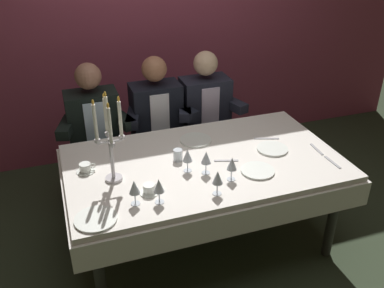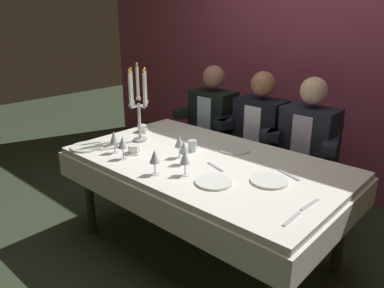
{
  "view_description": "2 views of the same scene",
  "coord_description": "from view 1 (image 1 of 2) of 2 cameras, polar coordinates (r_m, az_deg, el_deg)",
  "views": [
    {
      "loc": [
        -0.91,
        -2.38,
        2.26
      ],
      "look_at": [
        -0.09,
        -0.01,
        0.89
      ],
      "focal_mm": 39.72,
      "sensor_mm": 36.0,
      "label": 1
    },
    {
      "loc": [
        1.54,
        -1.83,
        1.69
      ],
      "look_at": [
        -0.11,
        -0.02,
        0.83
      ],
      "focal_mm": 34.73,
      "sensor_mm": 36.0,
      "label": 2
    }
  ],
  "objects": [
    {
      "name": "ground_plane",
      "position": [
        3.41,
        1.44,
        -12.9
      ],
      "size": [
        12.0,
        12.0,
        0.0
      ],
      "primitive_type": "plane",
      "color": "#2E3A27"
    },
    {
      "name": "back_wall",
      "position": [
        4.24,
        -6.45,
        16.08
      ],
      "size": [
        6.0,
        0.12,
        2.7
      ],
      "primitive_type": "cube",
      "color": "#8F3A50",
      "rests_on": "ground_plane"
    },
    {
      "name": "dining_table",
      "position": [
        3.03,
        1.58,
        -4.08
      ],
      "size": [
        1.94,
        1.14,
        0.74
      ],
      "color": "white",
      "rests_on": "ground_plane"
    },
    {
      "name": "candelabra",
      "position": [
        2.66,
        -10.97,
        0.54
      ],
      "size": [
        0.19,
        0.19,
        0.61
      ],
      "color": "silver",
      "rests_on": "dining_table"
    },
    {
      "name": "dinner_plate_0",
      "position": [
        2.48,
        -12.8,
        -9.81
      ],
      "size": [
        0.24,
        0.24,
        0.01
      ],
      "primitive_type": "cylinder",
      "color": "white",
      "rests_on": "dining_table"
    },
    {
      "name": "dinner_plate_1",
      "position": [
        3.21,
        0.49,
        0.54
      ],
      "size": [
        0.24,
        0.24,
        0.01
      ],
      "primitive_type": "cylinder",
      "color": "white",
      "rests_on": "dining_table"
    },
    {
      "name": "dinner_plate_2",
      "position": [
        3.15,
        10.74,
        -0.63
      ],
      "size": [
        0.23,
        0.23,
        0.01
      ],
      "primitive_type": "cylinder",
      "color": "white",
      "rests_on": "dining_table"
    },
    {
      "name": "dinner_plate_3",
      "position": [
        2.87,
        8.81,
        -3.55
      ],
      "size": [
        0.23,
        0.23,
        0.01
      ],
      "primitive_type": "cylinder",
      "color": "white",
      "rests_on": "dining_table"
    },
    {
      "name": "wine_glass_0",
      "position": [
        2.77,
        1.9,
        -1.91
      ],
      "size": [
        0.07,
        0.07,
        0.16
      ],
      "color": "silver",
      "rests_on": "dining_table"
    },
    {
      "name": "wine_glass_1",
      "position": [
        2.71,
        5.38,
        -2.73
      ],
      "size": [
        0.07,
        0.07,
        0.16
      ],
      "color": "silver",
      "rests_on": "dining_table"
    },
    {
      "name": "wine_glass_2",
      "position": [
        2.79,
        -0.61,
        -1.63
      ],
      "size": [
        0.07,
        0.07,
        0.16
      ],
      "color": "silver",
      "rests_on": "dining_table"
    },
    {
      "name": "wine_glass_3",
      "position": [
        2.57,
        3.45,
        -4.56
      ],
      "size": [
        0.07,
        0.07,
        0.16
      ],
      "color": "silver",
      "rests_on": "dining_table"
    },
    {
      "name": "wine_glass_4",
      "position": [
        2.5,
        -4.47,
        -5.68
      ],
      "size": [
        0.07,
        0.07,
        0.16
      ],
      "color": "silver",
      "rests_on": "dining_table"
    },
    {
      "name": "wine_glass_5",
      "position": [
        2.5,
        -7.75,
        -5.85
      ],
      "size": [
        0.07,
        0.07,
        0.16
      ],
      "color": "silver",
      "rests_on": "dining_table"
    },
    {
      "name": "water_tumbler_0",
      "position": [
        2.95,
        -1.91,
        -1.49
      ],
      "size": [
        0.06,
        0.06,
        0.08
      ],
      "primitive_type": "cylinder",
      "color": "silver",
      "rests_on": "dining_table"
    },
    {
      "name": "coffee_cup_0",
      "position": [
        2.91,
        -14.11,
        -3.16
      ],
      "size": [
        0.13,
        0.12,
        0.06
      ],
      "color": "white",
      "rests_on": "dining_table"
    },
    {
      "name": "coffee_cup_1",
      "position": [
        2.64,
        -5.74,
        -6.04
      ],
      "size": [
        0.13,
        0.12,
        0.06
      ],
      "color": "white",
      "rests_on": "dining_table"
    },
    {
      "name": "knife_0",
      "position": [
        3.29,
        9.97,
        0.74
      ],
      "size": [
        0.19,
        0.08,
        0.01
      ],
      "primitive_type": "cube",
      "rotation": [
        0.0,
        0.0,
        -0.34
      ],
      "color": "#B7B7BC",
      "rests_on": "dining_table"
    },
    {
      "name": "fork_1",
      "position": [
        2.97,
        4.61,
        -2.24
      ],
      "size": [
        0.17,
        0.07,
        0.01
      ],
      "primitive_type": "cube",
      "rotation": [
        0.0,
        0.0,
        -0.31
      ],
      "color": "#B7B7BC",
      "rests_on": "dining_table"
    },
    {
      "name": "spoon_2",
      "position": [
        3.23,
        16.39,
        -0.67
      ],
      "size": [
        0.03,
        0.17,
        0.01
      ],
      "primitive_type": "cube",
      "rotation": [
        0.0,
        0.0,
        1.5
      ],
      "color": "#B7B7BC",
      "rests_on": "dining_table"
    },
    {
      "name": "fork_3",
      "position": [
        3.1,
        18.35,
        -2.33
      ],
      "size": [
        0.02,
        0.17,
        0.01
      ],
      "primitive_type": "cube",
      "rotation": [
        0.0,
        0.0,
        1.6
      ],
      "color": "#B7B7BC",
      "rests_on": "dining_table"
    },
    {
      "name": "seated_diner_0",
      "position": [
        3.62,
        -13.09,
        2.92
      ],
      "size": [
        0.63,
        0.48,
        1.24
      ],
      "color": "#2A2A26",
      "rests_on": "ground_plane"
    },
    {
      "name": "seated_diner_1",
      "position": [
        3.7,
        -4.86,
        4.16
      ],
      "size": [
        0.63,
        0.48,
        1.24
      ],
      "color": "#2A2A26",
      "rests_on": "ground_plane"
    },
    {
      "name": "seated_diner_2",
      "position": [
        3.82,
        1.71,
        5.09
      ],
      "size": [
        0.63,
        0.48,
        1.24
      ],
      "color": "#2A2A26",
      "rests_on": "ground_plane"
    }
  ]
}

